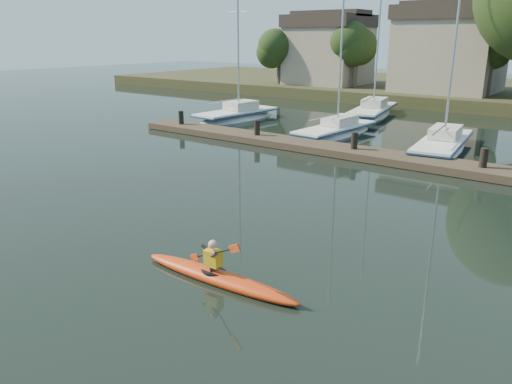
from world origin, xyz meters
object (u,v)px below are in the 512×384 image
Objects in this scene: kayak at (218,275)px; sailboat_1 at (335,138)px; sailboat_5 at (372,119)px; sailboat_2 at (441,154)px; dock at (413,161)px; sailboat_0 at (237,123)px.

sailboat_1 reaches higher than kayak.
kayak is 0.35× the size of sailboat_1.
kayak is at bearing -84.49° from sailboat_5.
sailboat_2 is at bearing 1.75° from sailboat_1.
sailboat_5 is (-7.89, 8.68, -0.01)m from sailboat_2.
sailboat_2 is at bearing 88.23° from kayak.
kayak is 14.02m from dock.
sailboat_1 is at bearing -91.54° from sailboat_5.
sailboat_2 is (0.08, 3.99, -0.38)m from dock.
sailboat_2 is at bearing -59.28° from sailboat_5.
sailboat_5 reaches higher than kayak.
sailboat_0 is (-15.13, 19.26, -0.39)m from kayak.
sailboat_0 is (-14.76, 5.24, -0.41)m from dock.
dock is (-0.38, 14.02, 0.03)m from kayak.
sailboat_5 is (-7.81, 12.67, -0.40)m from dock.
dock is 2.62× the size of sailboat_1.
sailboat_2 is 0.93× the size of sailboat_5.
sailboat_2 is (-0.30, 18.00, -0.36)m from kayak.
sailboat_5 is (-1.49, 8.46, -0.02)m from sailboat_1.
sailboat_2 is at bearing -0.29° from sailboat_0.
dock is at bearing -15.02° from sailboat_0.
sailboat_0 is at bearing -144.63° from sailboat_5.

